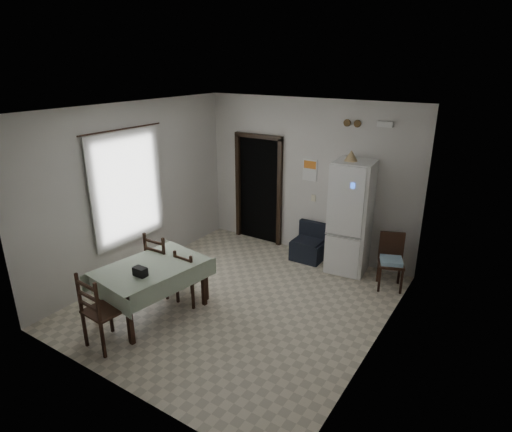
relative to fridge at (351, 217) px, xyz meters
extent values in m
plane|color=beige|center=(-1.01, -1.93, -0.98)|extent=(4.50, 4.50, 0.00)
cube|color=black|center=(-2.06, 0.53, 0.07)|extent=(0.90, 0.45, 2.10)
cube|color=black|center=(-2.55, 0.29, 0.07)|extent=(0.08, 0.10, 2.18)
cube|color=black|center=(-1.57, 0.29, 0.07)|extent=(0.08, 0.10, 2.18)
cube|color=black|center=(-2.06, 0.29, 1.16)|extent=(1.06, 0.10, 0.08)
cube|color=silver|center=(-3.16, -2.13, 0.57)|extent=(0.10, 1.20, 1.60)
cube|color=beige|center=(-3.05, -2.13, 0.57)|extent=(0.02, 1.45, 1.85)
cylinder|color=black|center=(-3.04, -2.13, 1.52)|extent=(0.02, 1.60, 0.02)
cube|color=white|center=(-0.96, 0.31, 0.64)|extent=(0.28, 0.02, 0.40)
cube|color=orange|center=(-0.96, 0.30, 0.74)|extent=(0.24, 0.01, 0.14)
cube|color=beige|center=(-0.86, 0.31, 0.12)|extent=(0.08, 0.02, 0.12)
cylinder|color=#503A20|center=(-0.31, 0.30, 1.54)|extent=(0.12, 0.03, 0.12)
cylinder|color=#503A20|center=(-0.13, 0.30, 1.54)|extent=(0.12, 0.03, 0.12)
cube|color=white|center=(0.34, 0.28, 1.57)|extent=(0.25, 0.07, 0.09)
cone|color=tan|center=(-0.07, -0.04, 1.07)|extent=(0.24, 0.24, 0.18)
cube|color=black|center=(-1.76, -3.15, -0.15)|extent=(0.19, 0.11, 0.12)
camera|label=1|loc=(2.34, -6.62, 2.53)|focal=30.00mm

